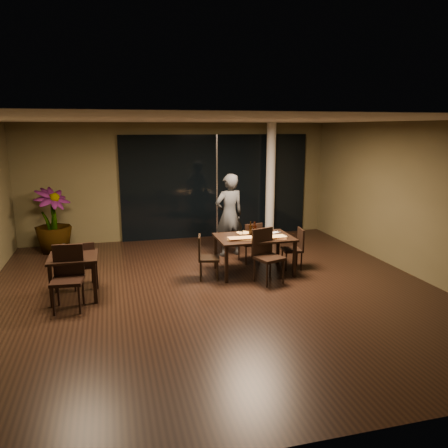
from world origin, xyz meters
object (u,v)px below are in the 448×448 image
Objects in this scene: bottle_a at (251,229)px; chair_main_left at (205,255)px; bottle_b at (255,229)px; chair_side_far at (83,263)px; bottle_c at (254,229)px; main_table at (254,240)px; diner at (229,215)px; chair_main_right at (296,246)px; chair_main_far at (251,240)px; chair_main_near at (266,252)px; side_table at (74,263)px; potted_plant at (53,221)px; chair_side_near at (68,274)px.

chair_main_left is at bearing -170.68° from bottle_a.
chair_side_far is at bearing -178.70° from bottle_b.
bottle_b is at bearing -96.08° from bottle_c.
diner reaches higher than main_table.
bottle_b reaches higher than chair_main_right.
chair_main_far is 1.01× the size of chair_side_far.
chair_main_right is (0.77, -0.61, -0.02)m from chair_main_far.
chair_main_near reaches higher than chair_main_far.
chair_main_near is 3.36× the size of bottle_a.
bottle_a is at bearing 9.14° from side_table.
chair_main_far reaches higher than main_table.
chair_main_right is 5.62m from potted_plant.
potted_plant is (-0.79, 2.68, 0.26)m from chair_side_far.
chair_main_far is 0.59× the size of potted_plant.
main_table is 3.44m from side_table.
bottle_a is (-0.99, -0.00, 0.43)m from chair_main_right.
potted_plant is (-3.04, 2.72, 0.28)m from chair_main_left.
side_table is at bearing -170.86° from bottle_a.
chair_main_right is (4.32, 0.54, -0.15)m from side_table.
diner reaches higher than chair_side_near.
bottle_c reaches higher than main_table.
bottle_c is (0.01, 0.09, -0.01)m from bottle_b.
side_table is 0.46m from chair_side_far.
side_table is at bearing 87.12° from chair_side_near.
chair_main_left is at bearing 140.27° from chair_main_near.
chair_side_far is at bearing 12.43° from diner.
chair_main_right is at bearing 0.05° from bottle_a.
main_table is 1.74× the size of chair_main_left.
side_table is 3.48m from bottle_c.
chair_main_near is 0.71m from bottle_c.
bottle_b is (-0.05, 0.54, 0.34)m from chair_main_near.
potted_plant is 5.00× the size of bottle_a.
main_table is 0.99× the size of potted_plant.
diner is 6.21× the size of bottle_a.
bottle_c reaches higher than chair_side_far.
main_table is 0.68m from chair_main_far.
diner is (0.87, 1.42, 0.46)m from chair_main_left.
chair_side_near is (-3.61, -1.57, 0.08)m from chair_main_far.
bottle_a reaches higher than chair_main_right.
chair_main_near is at bearing -85.16° from bottle_b.
bottle_c is at bearing 74.80° from chair_main_near.
potted_plant is (-3.91, 1.30, -0.18)m from diner.
chair_side_far is (0.13, 0.42, -0.13)m from side_table.
potted_plant reaches higher than bottle_b.
chair_main_far is 0.98m from chair_main_right.
side_table is at bearing -77.84° from potted_plant.
main_table is 3.58m from chair_side_near.
chair_main_near is 3.54m from chair_side_near.
side_table is 2.85× the size of bottle_c.
chair_main_far is 1.41m from chair_main_left.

